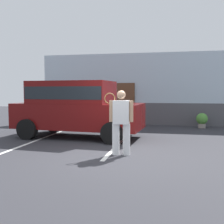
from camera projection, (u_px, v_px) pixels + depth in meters
ground_plane at (113, 155)px, 7.22m from camera, size 40.00×40.00×0.00m
parking_stripe_0 at (36, 141)px, 9.30m from camera, size 0.12×4.40×0.01m
parking_stripe_1 at (119, 144)px, 8.70m from camera, size 0.12×4.40×0.01m
house_frontage at (140, 91)px, 13.79m from camera, size 10.33×0.40×3.59m
parked_suv at (76, 106)px, 9.95m from camera, size 4.73×2.44×2.05m
tennis_player_man at (121, 121)px, 7.17m from camera, size 0.77×0.29×1.71m
potted_plant_by_porch at (202, 120)px, 12.43m from camera, size 0.52×0.52×0.69m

